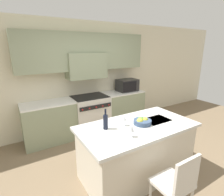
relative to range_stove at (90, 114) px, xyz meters
The scene contains 11 objects.
ground_plane 1.82m from the range_stove, 90.00° to the right, with size 10.00×10.00×0.00m, color #7A664C.
back_cabinetry 1.15m from the range_stove, 90.00° to the left, with size 10.00×0.46×2.70m.
back_counter 0.02m from the range_stove, 90.00° to the left, with size 3.09×0.62×0.91m.
range_stove is the anchor object (origin of this frame).
microwave 1.30m from the range_stove, ahead, with size 0.55×0.39×0.32m.
kitchen_island 1.85m from the range_stove, 90.70° to the right, with size 1.85×0.98×0.89m.
island_chair 2.74m from the range_stove, 92.55° to the right, with size 0.42×0.40×0.91m.
wine_bottle 1.87m from the range_stove, 106.67° to the right, with size 0.07×0.07×0.31m.
wine_glass_near 2.20m from the range_stove, 99.13° to the right, with size 0.08×0.08×0.19m.
wine_glass_far 1.85m from the range_stove, 96.87° to the right, with size 0.08×0.08×0.19m.
fruit_bowl 1.92m from the range_stove, 87.88° to the right, with size 0.28×0.28×0.11m.
Camera 1 is at (-1.67, -2.03, 2.06)m, focal length 28.00 mm.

